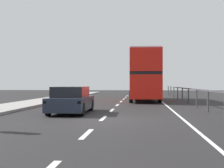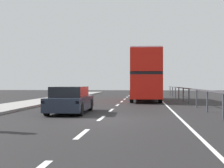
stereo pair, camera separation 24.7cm
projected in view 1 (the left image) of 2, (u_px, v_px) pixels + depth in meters
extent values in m
cube|color=black|center=(103.00, 120.00, 13.94)|extent=(74.75, 120.00, 0.10)
cube|color=silver|center=(87.00, 134.00, 9.79)|extent=(0.16, 2.00, 0.01)
cube|color=silver|center=(103.00, 118.00, 14.19)|extent=(0.16, 2.00, 0.01)
cube|color=silver|center=(112.00, 110.00, 18.59)|extent=(0.16, 2.00, 0.01)
cube|color=silver|center=(117.00, 105.00, 22.99)|extent=(0.16, 2.00, 0.01)
cube|color=silver|center=(121.00, 102.00, 27.39)|extent=(0.16, 2.00, 0.01)
cube|color=silver|center=(124.00, 99.00, 31.79)|extent=(0.16, 2.00, 0.01)
cube|color=silver|center=(126.00, 97.00, 36.20)|extent=(0.16, 2.00, 0.01)
cube|color=silver|center=(127.00, 96.00, 40.60)|extent=(0.16, 2.00, 0.01)
cube|color=silver|center=(166.00, 105.00, 22.61)|extent=(0.12, 46.00, 0.01)
cube|color=#42464D|center=(192.00, 89.00, 22.45)|extent=(0.08, 42.00, 0.08)
cylinder|color=#42464D|center=(208.00, 101.00, 17.22)|extent=(0.10, 0.10, 1.14)
cylinder|color=#42464D|center=(197.00, 98.00, 20.71)|extent=(0.10, 0.10, 1.14)
cylinder|color=#42464D|center=(188.00, 96.00, 24.20)|extent=(0.10, 0.10, 1.14)
cylinder|color=#42464D|center=(182.00, 95.00, 27.68)|extent=(0.10, 0.10, 1.14)
cylinder|color=#42464D|center=(178.00, 93.00, 31.17)|extent=(0.10, 0.10, 1.14)
cylinder|color=#42464D|center=(174.00, 92.00, 34.66)|extent=(0.10, 0.10, 1.14)
cylinder|color=#42464D|center=(171.00, 92.00, 38.14)|extent=(0.10, 0.10, 1.14)
cylinder|color=#42464D|center=(168.00, 91.00, 41.63)|extent=(0.10, 0.10, 1.14)
cube|color=red|center=(144.00, 86.00, 28.99)|extent=(2.64, 10.19, 1.85)
cube|color=black|center=(144.00, 75.00, 28.99)|extent=(2.65, 9.78, 0.24)
cube|color=red|center=(144.00, 63.00, 28.99)|extent=(2.64, 10.19, 1.77)
cube|color=silver|center=(144.00, 53.00, 28.98)|extent=(2.58, 9.98, 0.10)
cube|color=black|center=(142.00, 85.00, 34.03)|extent=(2.19, 0.08, 1.29)
cube|color=yellow|center=(142.00, 62.00, 34.02)|extent=(1.46, 0.07, 0.28)
cylinder|color=black|center=(132.00, 94.00, 32.73)|extent=(0.30, 1.01, 1.00)
cylinder|color=black|center=(154.00, 94.00, 32.58)|extent=(0.30, 1.01, 1.00)
cylinder|color=black|center=(131.00, 96.00, 25.60)|extent=(0.30, 1.01, 1.00)
cylinder|color=black|center=(160.00, 97.00, 25.45)|extent=(0.30, 1.01, 1.00)
cube|color=#1F2635|center=(72.00, 103.00, 16.78)|extent=(1.85, 4.59, 0.66)
cube|color=black|center=(71.00, 92.00, 16.55)|extent=(1.60, 2.54, 0.52)
cube|color=red|center=(45.00, 102.00, 14.59)|extent=(0.16, 0.06, 0.12)
cube|color=red|center=(79.00, 103.00, 14.48)|extent=(0.16, 0.06, 0.12)
cylinder|color=black|center=(63.00, 105.00, 18.42)|extent=(0.21, 0.64, 0.64)
cylinder|color=black|center=(91.00, 105.00, 18.30)|extent=(0.21, 0.64, 0.64)
cylinder|color=black|center=(48.00, 109.00, 15.26)|extent=(0.21, 0.64, 0.64)
cylinder|color=black|center=(82.00, 109.00, 15.15)|extent=(0.21, 0.64, 0.64)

